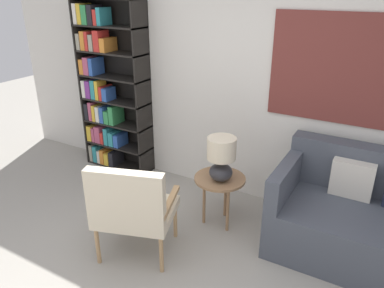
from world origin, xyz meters
TOP-DOWN VIEW (x-y plane):
  - wall_back at (0.06, 2.03)m, footprint 6.40×0.08m
  - bookshelf at (-1.65, 1.84)m, footprint 0.90×0.30m
  - armchair at (-0.23, 0.49)m, footprint 0.79×0.74m
  - couch at (1.54, 1.55)m, footprint 1.62×0.93m
  - side_table at (0.18, 1.33)m, footprint 0.50×0.50m
  - table_lamp at (0.21, 1.29)m, footprint 0.27×0.27m

SIDE VIEW (x-z plane):
  - couch at x=1.54m, z-range -0.11..0.80m
  - side_table at x=0.18m, z-range 0.20..0.72m
  - armchair at x=-0.23m, z-range 0.07..0.99m
  - table_lamp at x=0.21m, z-range 0.55..0.98m
  - bookshelf at x=-1.65m, z-range -0.04..2.06m
  - wall_back at x=0.06m, z-range 0.01..2.71m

